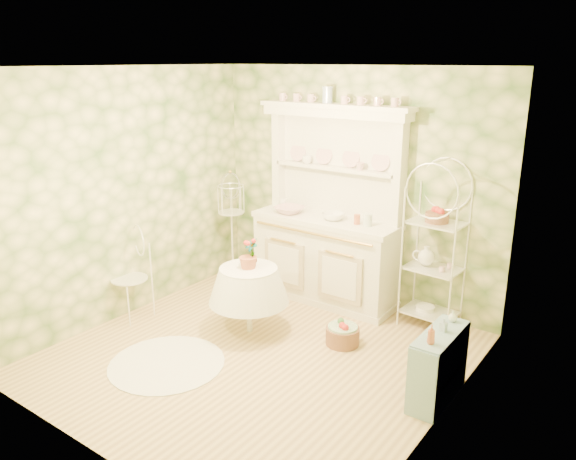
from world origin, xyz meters
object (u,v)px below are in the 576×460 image
Objects in this scene: cafe_chair at (129,279)px; floor_basket at (343,334)px; bakers_rack at (435,240)px; round_table at (249,298)px; birdcage_stand at (232,228)px; kitchen_dresser at (326,206)px; side_shelf at (438,365)px.

floor_basket is (2.23, 0.83, -0.34)m from cafe_chair.
bakers_rack is 2.53× the size of round_table.
bakers_rack is 2.60m from birdcage_stand.
birdcage_stand is (-1.29, -0.18, -0.45)m from kitchen_dresser.
kitchen_dresser is 2.53× the size of cafe_chair.
round_table is 0.84× the size of cafe_chair.
bakers_rack is at bearing 40.26° from round_table.
birdcage_stand reaches higher than floor_basket.
round_table is at bearing 42.82° from cafe_chair.
kitchen_dresser is 1.19× the size of bakers_rack.
floor_basket is at bearing -48.31° from kitchen_dresser.
kitchen_dresser is 3.02× the size of round_table.
side_shelf is 0.82× the size of cafe_chair.
round_table reaches higher than floor_basket.
round_table is 1.03m from floor_basket.
floor_basket is at bearing 159.06° from side_shelf.
bakers_rack reaches higher than floor_basket.
bakers_rack is 2.02m from round_table.
side_shelf is at bearing -0.65° from round_table.
kitchen_dresser is 1.38m from birdcage_stand.
kitchen_dresser reaches higher than round_table.
kitchen_dresser is at bearing 70.36° from cafe_chair.
bakers_rack is 5.63× the size of floor_basket.
kitchen_dresser is 6.71× the size of floor_basket.
floor_basket is at bearing -116.56° from bakers_rack.
bakers_rack is at bearing 54.09° from cafe_chair.
kitchen_dresser reaches higher than side_shelf.
birdcage_stand is 2.23m from floor_basket.
bakers_rack reaches higher than side_shelf.
bakers_rack is 2.13× the size of cafe_chair.
bakers_rack is at bearing 59.72° from floor_basket.
kitchen_dresser is at bearing 8.00° from birdcage_stand.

